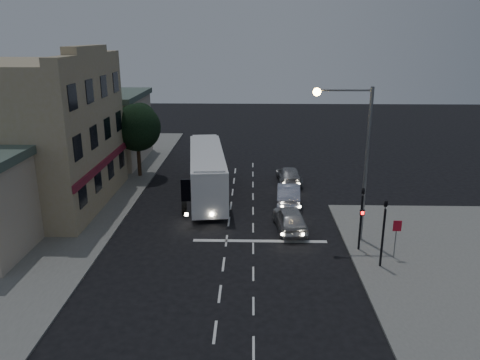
{
  "coord_description": "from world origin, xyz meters",
  "views": [
    {
      "loc": [
        1.46,
        -23.6,
        11.82
      ],
      "look_at": [
        0.68,
        7.19,
        2.2
      ],
      "focal_mm": 35.0,
      "sensor_mm": 36.0,
      "label": 1
    }
  ],
  "objects_px": {
    "streetlight": "(356,147)",
    "regulatory_sign": "(396,233)",
    "car_sedan_b": "(289,175)",
    "car_suv": "(290,219)",
    "traffic_signal_main": "(362,212)",
    "street_tree": "(137,125)",
    "tour_bus": "(207,171)",
    "traffic_signal_side": "(384,226)",
    "car_sedan_a": "(288,194)"
  },
  "relations": [
    {
      "from": "car_suv",
      "to": "traffic_signal_side",
      "type": "relative_size",
      "value": 1.06
    },
    {
      "from": "streetlight",
      "to": "regulatory_sign",
      "type": "bearing_deg",
      "value": -51.25
    },
    {
      "from": "traffic_signal_main",
      "to": "regulatory_sign",
      "type": "xyz_separation_m",
      "value": [
        1.7,
        -1.01,
        -0.82
      ]
    },
    {
      "from": "traffic_signal_side",
      "to": "streetlight",
      "type": "xyz_separation_m",
      "value": [
        -0.96,
        3.4,
        3.31
      ]
    },
    {
      "from": "car_sedan_b",
      "to": "car_suv",
      "type": "bearing_deg",
      "value": 83.58
    },
    {
      "from": "streetlight",
      "to": "car_suv",
      "type": "bearing_deg",
      "value": 155.09
    },
    {
      "from": "regulatory_sign",
      "to": "traffic_signal_main",
      "type": "bearing_deg",
      "value": 149.16
    },
    {
      "from": "regulatory_sign",
      "to": "street_tree",
      "type": "relative_size",
      "value": 0.35
    },
    {
      "from": "car_suv",
      "to": "car_sedan_a",
      "type": "relative_size",
      "value": 0.94
    },
    {
      "from": "car_sedan_b",
      "to": "streetlight",
      "type": "height_order",
      "value": "streetlight"
    },
    {
      "from": "car_suv",
      "to": "streetlight",
      "type": "xyz_separation_m",
      "value": [
        3.45,
        -1.6,
        4.99
      ]
    },
    {
      "from": "car_suv",
      "to": "regulatory_sign",
      "type": "distance_m",
      "value": 6.8
    },
    {
      "from": "regulatory_sign",
      "to": "car_suv",
      "type": "bearing_deg",
      "value": 143.23
    },
    {
      "from": "regulatory_sign",
      "to": "street_tree",
      "type": "distance_m",
      "value": 23.4
    },
    {
      "from": "tour_bus",
      "to": "street_tree",
      "type": "relative_size",
      "value": 1.92
    },
    {
      "from": "car_sedan_b",
      "to": "street_tree",
      "type": "xyz_separation_m",
      "value": [
        -12.79,
        1.47,
        3.84
      ]
    },
    {
      "from": "car_sedan_b",
      "to": "street_tree",
      "type": "relative_size",
      "value": 0.74
    },
    {
      "from": "car_suv",
      "to": "traffic_signal_main",
      "type": "relative_size",
      "value": 1.06
    },
    {
      "from": "tour_bus",
      "to": "traffic_signal_main",
      "type": "height_order",
      "value": "traffic_signal_main"
    },
    {
      "from": "street_tree",
      "to": "traffic_signal_side",
      "type": "bearing_deg",
      "value": -44.5
    },
    {
      "from": "street_tree",
      "to": "traffic_signal_main",
      "type": "bearing_deg",
      "value": -42.03
    },
    {
      "from": "traffic_signal_main",
      "to": "regulatory_sign",
      "type": "height_order",
      "value": "traffic_signal_main"
    },
    {
      "from": "streetlight",
      "to": "tour_bus",
      "type": "bearing_deg",
      "value": 139.01
    },
    {
      "from": "traffic_signal_side",
      "to": "regulatory_sign",
      "type": "distance_m",
      "value": 1.61
    },
    {
      "from": "car_sedan_b",
      "to": "regulatory_sign",
      "type": "height_order",
      "value": "regulatory_sign"
    },
    {
      "from": "car_sedan_b",
      "to": "traffic_signal_main",
      "type": "bearing_deg",
      "value": 100.88
    },
    {
      "from": "regulatory_sign",
      "to": "streetlight",
      "type": "bearing_deg",
      "value": 128.75
    },
    {
      "from": "tour_bus",
      "to": "traffic_signal_side",
      "type": "height_order",
      "value": "traffic_signal_side"
    },
    {
      "from": "car_sedan_a",
      "to": "traffic_signal_side",
      "type": "distance_m",
      "value": 10.71
    },
    {
      "from": "tour_bus",
      "to": "regulatory_sign",
      "type": "distance_m",
      "value": 15.32
    },
    {
      "from": "car_sedan_a",
      "to": "regulatory_sign",
      "type": "xyz_separation_m",
      "value": [
        5.13,
        -8.78,
        0.84
      ]
    },
    {
      "from": "traffic_signal_side",
      "to": "regulatory_sign",
      "type": "relative_size",
      "value": 1.86
    },
    {
      "from": "traffic_signal_side",
      "to": "regulatory_sign",
      "type": "xyz_separation_m",
      "value": [
        1.0,
        0.96,
        -0.82
      ]
    },
    {
      "from": "car_sedan_b",
      "to": "streetlight",
      "type": "xyz_separation_m",
      "value": [
        2.76,
        -11.36,
        5.07
      ]
    },
    {
      "from": "car_suv",
      "to": "streetlight",
      "type": "relative_size",
      "value": 0.48
    },
    {
      "from": "car_sedan_a",
      "to": "streetlight",
      "type": "xyz_separation_m",
      "value": [
        3.17,
        -6.34,
        4.97
      ]
    },
    {
      "from": "traffic_signal_main",
      "to": "streetlight",
      "type": "xyz_separation_m",
      "value": [
        -0.26,
        1.42,
        3.31
      ]
    },
    {
      "from": "traffic_signal_main",
      "to": "regulatory_sign",
      "type": "distance_m",
      "value": 2.14
    },
    {
      "from": "car_suv",
      "to": "traffic_signal_main",
      "type": "xyz_separation_m",
      "value": [
        3.7,
        -3.02,
        1.68
      ]
    },
    {
      "from": "street_tree",
      "to": "streetlight",
      "type": "bearing_deg",
      "value": -39.51
    },
    {
      "from": "car_sedan_a",
      "to": "car_sedan_b",
      "type": "relative_size",
      "value": 1.01
    },
    {
      "from": "tour_bus",
      "to": "car_suv",
      "type": "relative_size",
      "value": 2.74
    },
    {
      "from": "tour_bus",
      "to": "streetlight",
      "type": "height_order",
      "value": "streetlight"
    },
    {
      "from": "traffic_signal_main",
      "to": "street_tree",
      "type": "bearing_deg",
      "value": 137.97
    },
    {
      "from": "tour_bus",
      "to": "traffic_signal_main",
      "type": "distance_m",
      "value": 13.39
    },
    {
      "from": "car_suv",
      "to": "tour_bus",
      "type": "bearing_deg",
      "value": -54.44
    },
    {
      "from": "car_suv",
      "to": "car_sedan_a",
      "type": "distance_m",
      "value": 4.75
    },
    {
      "from": "car_sedan_a",
      "to": "traffic_signal_main",
      "type": "height_order",
      "value": "traffic_signal_main"
    },
    {
      "from": "car_sedan_a",
      "to": "car_suv",
      "type": "bearing_deg",
      "value": 90.55
    },
    {
      "from": "car_sedan_a",
      "to": "street_tree",
      "type": "relative_size",
      "value": 0.74
    }
  ]
}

